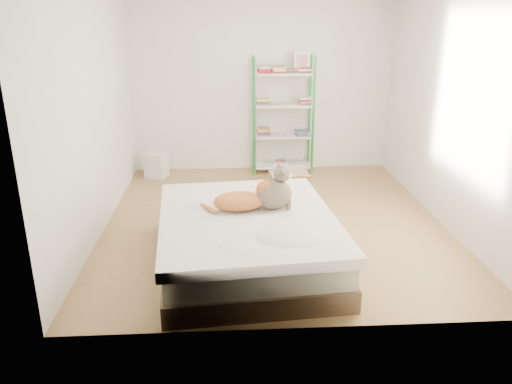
{
  "coord_description": "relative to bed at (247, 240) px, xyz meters",
  "views": [
    {
      "loc": [
        -0.52,
        -5.29,
        2.25
      ],
      "look_at": [
        -0.25,
        -0.75,
        0.62
      ],
      "focal_mm": 35.0,
      "sensor_mm": 36.0,
      "label": 1
    }
  ],
  "objects": [
    {
      "name": "room",
      "position": [
        0.35,
        1.05,
        1.05
      ],
      "size": [
        3.81,
        4.21,
        2.61
      ],
      "color": "#AB794A",
      "rests_on": "ground"
    },
    {
      "name": "bed",
      "position": [
        0.0,
        0.0,
        0.0
      ],
      "size": [
        1.75,
        2.11,
        0.51
      ],
      "rotation": [
        0.0,
        0.0,
        0.09
      ],
      "color": "brown",
      "rests_on": "ground"
    },
    {
      "name": "orange_cat",
      "position": [
        -0.07,
        0.12,
        0.37
      ],
      "size": [
        0.6,
        0.37,
        0.23
      ],
      "primitive_type": null,
      "rotation": [
        0.0,
        0.0,
        0.1
      ],
      "color": "orange",
      "rests_on": "bed"
    },
    {
      "name": "grey_cat",
      "position": [
        0.26,
        0.14,
        0.46
      ],
      "size": [
        0.41,
        0.36,
        0.42
      ],
      "primitive_type": null,
      "rotation": [
        0.0,
        0.0,
        1.73
      ],
      "color": "gray",
      "rests_on": "bed"
    },
    {
      "name": "shelf_unit",
      "position": [
        0.66,
        2.93,
        0.66
      ],
      "size": [
        0.88,
        0.36,
        1.74
      ],
      "color": "green",
      "rests_on": "ground"
    },
    {
      "name": "cardboard_box",
      "position": [
        0.62,
        1.74,
        -0.08
      ],
      "size": [
        0.52,
        0.5,
        0.39
      ],
      "rotation": [
        0.0,
        0.0,
        0.08
      ],
      "color": "tan",
      "rests_on": "ground"
    },
    {
      "name": "white_bin",
      "position": [
        -1.2,
        2.76,
        -0.07
      ],
      "size": [
        0.39,
        0.36,
        0.36
      ],
      "rotation": [
        0.0,
        0.0,
        -0.32
      ],
      "color": "silver",
      "rests_on": "ground"
    }
  ]
}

